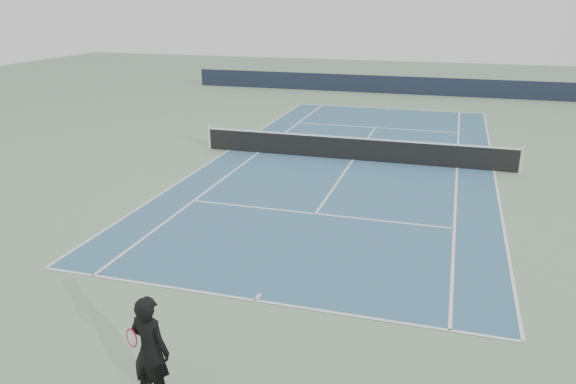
# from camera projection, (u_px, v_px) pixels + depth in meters

# --- Properties ---
(ground) EXTENTS (80.00, 80.00, 0.00)m
(ground) POSITION_uv_depth(u_px,v_px,m) (353.00, 160.00, 23.06)
(ground) COLOR gray
(court_surface) EXTENTS (10.97, 23.77, 0.01)m
(court_surface) POSITION_uv_depth(u_px,v_px,m) (353.00, 160.00, 23.06)
(court_surface) COLOR #376283
(court_surface) RESTS_ON ground
(tennis_net) EXTENTS (12.90, 0.10, 1.07)m
(tennis_net) POSITION_uv_depth(u_px,v_px,m) (353.00, 148.00, 22.90)
(tennis_net) COLOR silver
(tennis_net) RESTS_ON ground
(windscreen_far) EXTENTS (30.00, 0.25, 1.20)m
(windscreen_far) POSITION_uv_depth(u_px,v_px,m) (400.00, 85.00, 39.07)
(windscreen_far) COLOR black
(windscreen_far) RESTS_ON ground
(tennis_player) EXTENTS (0.85, 0.63, 1.94)m
(tennis_player) POSITION_uv_depth(u_px,v_px,m) (150.00, 350.00, 8.92)
(tennis_player) COLOR black
(tennis_player) RESTS_ON ground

